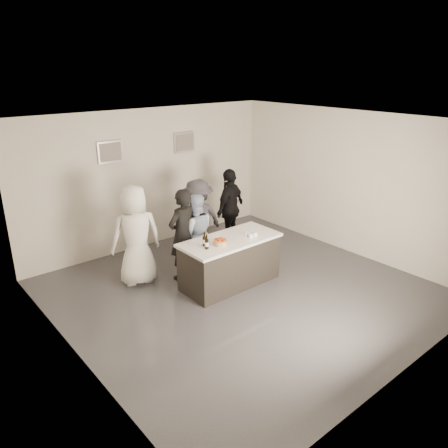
# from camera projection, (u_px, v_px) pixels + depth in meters

# --- Properties ---
(floor) EXTENTS (6.00, 6.00, 0.00)m
(floor) POSITION_uv_depth(u_px,v_px,m) (242.00, 291.00, 7.87)
(floor) COLOR #3D3D42
(floor) RESTS_ON ground
(ceiling) EXTENTS (6.00, 6.00, 0.00)m
(ceiling) POSITION_uv_depth(u_px,v_px,m) (244.00, 122.00, 6.83)
(ceiling) COLOR white
(wall_back) EXTENTS (6.00, 0.04, 3.00)m
(wall_back) POSITION_uv_depth(u_px,v_px,m) (151.00, 179.00, 9.51)
(wall_back) COLOR silver
(wall_back) RESTS_ON ground
(wall_front) EXTENTS (6.00, 0.04, 3.00)m
(wall_front) POSITION_uv_depth(u_px,v_px,m) (412.00, 274.00, 5.19)
(wall_front) COLOR silver
(wall_front) RESTS_ON ground
(wall_left) EXTENTS (0.04, 6.00, 3.00)m
(wall_left) POSITION_uv_depth(u_px,v_px,m) (68.00, 261.00, 5.55)
(wall_left) COLOR silver
(wall_left) RESTS_ON ground
(wall_right) EXTENTS (0.04, 6.00, 3.00)m
(wall_right) POSITION_uv_depth(u_px,v_px,m) (349.00, 183.00, 9.16)
(wall_right) COLOR silver
(wall_right) RESTS_ON ground
(picture_left) EXTENTS (0.54, 0.04, 0.44)m
(picture_left) POSITION_uv_depth(u_px,v_px,m) (110.00, 152.00, 8.71)
(picture_left) COLOR #B2B2B7
(picture_left) RESTS_ON wall_back
(picture_right) EXTENTS (0.54, 0.04, 0.44)m
(picture_right) POSITION_uv_depth(u_px,v_px,m) (184.00, 142.00, 9.79)
(picture_right) COLOR #B2B2B7
(picture_right) RESTS_ON wall_back
(bar_counter) EXTENTS (1.86, 0.86, 0.90)m
(bar_counter) POSITION_uv_depth(u_px,v_px,m) (230.00, 261.00, 7.99)
(bar_counter) COLOR white
(bar_counter) RESTS_ON ground
(cake) EXTENTS (0.24, 0.24, 0.08)m
(cake) POSITION_uv_depth(u_px,v_px,m) (220.00, 243.00, 7.57)
(cake) COLOR orange
(cake) RESTS_ON bar_counter
(beer_bottle_a) EXTENTS (0.07, 0.07, 0.26)m
(beer_bottle_a) POSITION_uv_depth(u_px,v_px,m) (204.00, 239.00, 7.49)
(beer_bottle_a) COLOR black
(beer_bottle_a) RESTS_ON bar_counter
(beer_bottle_b) EXTENTS (0.07, 0.07, 0.26)m
(beer_bottle_b) POSITION_uv_depth(u_px,v_px,m) (207.00, 242.00, 7.37)
(beer_bottle_b) COLOR black
(beer_bottle_b) RESTS_ON bar_counter
(tumbler_cluster) EXTENTS (0.19, 0.19, 0.08)m
(tumbler_cluster) POSITION_uv_depth(u_px,v_px,m) (251.00, 234.00, 7.94)
(tumbler_cluster) COLOR orange
(tumbler_cluster) RESTS_ON bar_counter
(candles) EXTENTS (0.24, 0.08, 0.01)m
(candles) POSITION_uv_depth(u_px,v_px,m) (227.00, 248.00, 7.42)
(candles) COLOR pink
(candles) RESTS_ON bar_counter
(person_main_black) EXTENTS (0.70, 0.52, 1.75)m
(person_main_black) POSITION_uv_depth(u_px,v_px,m) (182.00, 235.00, 8.09)
(person_main_black) COLOR black
(person_main_black) RESTS_ON ground
(person_main_blue) EXTENTS (0.93, 0.85, 1.56)m
(person_main_blue) POSITION_uv_depth(u_px,v_px,m) (195.00, 233.00, 8.42)
(person_main_blue) COLOR #A3B4D5
(person_main_blue) RESTS_ON ground
(person_guest_left) EXTENTS (1.04, 0.82, 1.86)m
(person_guest_left) POSITION_uv_depth(u_px,v_px,m) (136.00, 236.00, 7.89)
(person_guest_left) COLOR white
(person_guest_left) RESTS_ON ground
(person_guest_right) EXTENTS (1.12, 0.77, 1.76)m
(person_guest_right) POSITION_uv_depth(u_px,v_px,m) (230.00, 208.00, 9.55)
(person_guest_right) COLOR black
(person_guest_right) RESTS_ON ground
(person_guest_back) EXTENTS (1.10, 0.64, 1.69)m
(person_guest_back) POSITION_uv_depth(u_px,v_px,m) (198.00, 219.00, 8.98)
(person_guest_back) COLOR #313039
(person_guest_back) RESTS_ON ground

